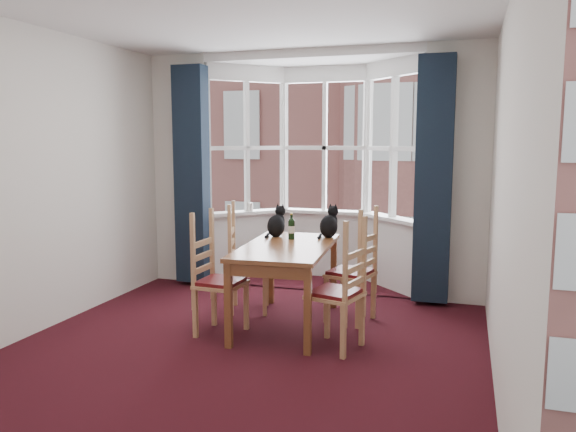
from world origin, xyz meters
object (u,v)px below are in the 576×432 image
at_px(chair_right_far, 359,275).
at_px(cat_left, 277,224).
at_px(dining_table, 287,255).
at_px(chair_right_near, 345,296).
at_px(chair_left_far, 241,266).
at_px(candle_tall, 251,207).
at_px(cat_right, 329,224).
at_px(wine_bottle, 291,228).
at_px(chair_left_near, 212,283).

xyz_separation_m(chair_right_far, cat_left, (-0.89, 0.11, 0.45)).
xyz_separation_m(dining_table, chair_right_near, (0.66, -0.46, -0.22)).
relative_size(dining_table, chair_right_far, 1.66).
distance_m(chair_left_far, candle_tall, 1.49).
relative_size(chair_left_far, cat_right, 2.64).
height_order(chair_right_far, candle_tall, candle_tall).
height_order(cat_left, wine_bottle, cat_left).
bearing_deg(cat_right, candle_tall, 139.26).
distance_m(chair_right_near, wine_bottle, 1.14).
distance_m(dining_table, chair_right_far, 0.75).
relative_size(chair_right_far, wine_bottle, 3.50).
height_order(dining_table, chair_right_far, chair_right_far).
bearing_deg(dining_table, cat_right, 62.73).
height_order(chair_left_near, chair_left_far, same).
relative_size(chair_left_near, candle_tall, 8.43).
relative_size(wine_bottle, candle_tall, 2.41).
height_order(dining_table, wine_bottle, wine_bottle).
relative_size(cat_left, cat_right, 0.98).
bearing_deg(chair_left_near, chair_left_far, 90.70).
height_order(cat_left, cat_right, cat_right).
distance_m(dining_table, cat_right, 0.65).
bearing_deg(chair_left_near, chair_right_near, -3.01).
relative_size(cat_right, wine_bottle, 1.32).
xyz_separation_m(dining_table, cat_right, (0.28, 0.55, 0.23)).
relative_size(chair_right_far, cat_left, 2.69).
relative_size(chair_left_near, wine_bottle, 3.50).
relative_size(dining_table, cat_left, 4.47).
distance_m(dining_table, chair_left_near, 0.75).
height_order(chair_right_far, cat_left, cat_left).
distance_m(chair_right_far, candle_tall, 2.19).
distance_m(cat_left, wine_bottle, 0.22).
bearing_deg(cat_right, chair_left_far, -165.19).
bearing_deg(candle_tall, chair_right_far, -39.22).
distance_m(dining_table, chair_left_far, 0.72).
height_order(dining_table, cat_left, cat_left).
distance_m(chair_left_near, chair_right_far, 1.43).
xyz_separation_m(chair_left_far, chair_right_near, (1.27, -0.77, 0.00)).
bearing_deg(chair_right_far, chair_right_near, -88.26).
bearing_deg(cat_right, chair_left_near, -132.99).
relative_size(chair_left_far, chair_right_near, 1.00).
bearing_deg(wine_bottle, chair_left_far, -179.16).
bearing_deg(candle_tall, chair_left_near, -78.38).
bearing_deg(dining_table, chair_right_near, -34.89).
bearing_deg(chair_right_near, wine_bottle, 132.49).
height_order(dining_table, chair_left_far, chair_left_far).
height_order(chair_left_far, chair_right_near, same).
bearing_deg(chair_left_far, dining_table, -27.23).
distance_m(chair_left_near, wine_bottle, 1.00).
relative_size(cat_left, wine_bottle, 1.30).
bearing_deg(chair_right_far, cat_left, 172.68).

